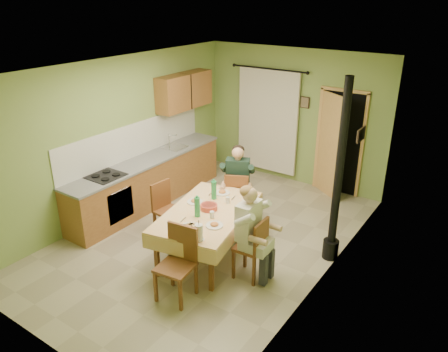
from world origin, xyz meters
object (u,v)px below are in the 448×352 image
Objects in this scene: dining_table at (208,233)px; man_right at (251,223)px; chair_near at (177,278)px; chair_left at (169,221)px; man_far at (238,176)px; chair_right at (250,259)px; stove_flue at (336,198)px; chair_far at (237,207)px.

dining_table is 1.49× the size of man_right.
chair_near is 1.05× the size of chair_left.
chair_near is at bearing -86.96° from dining_table.
chair_near is 2.34m from man_far.
chair_left is 0.69× the size of man_right.
man_right reaches higher than chair_left.
chair_right is (0.57, 0.95, -0.00)m from chair_near.
chair_right is 0.68× the size of man_far.
chair_near is at bearing 50.98° from chair_left.
stove_flue is (0.78, 1.12, 0.15)m from man_right.
man_right is at bearing -20.31° from dining_table.
dining_table is 0.98m from man_right.
chair_near is at bearing -104.49° from chair_far.
chair_left is 0.69× the size of man_far.
dining_table is 2.19× the size of chair_right.
chair_near is 2.57m from stove_flue.
man_right is at bearing -124.87° from stove_flue.
chair_near is (0.28, -1.08, -0.09)m from dining_table.
chair_far is at bearing -85.04° from chair_near.
man_right is (0.84, -0.13, 0.50)m from dining_table.
chair_near is 0.73× the size of man_right.
man_right is at bearing -77.32° from man_far.
man_right is at bearing 89.93° from chair_left.
chair_right is at bearing -76.86° from chair_far.
man_far reaches higher than chair_far.
chair_left is 0.34× the size of stove_flue.
chair_far reaches higher than chair_left.
chair_far is at bearing 37.45° from chair_right.
stove_flue reaches higher than chair_left.
chair_far is 2.25m from chair_near.
dining_table is at bearing 79.09° from chair_right.
man_far is (-0.20, 1.14, 0.50)m from dining_table.
chair_right is 0.68× the size of man_right.
chair_far reaches higher than dining_table.
chair_right is (0.85, -0.13, -0.09)m from dining_table.
chair_right is at bearing -90.00° from man_right.
chair_far reaches higher than chair_right.
chair_far is at bearing 37.09° from man_right.
dining_table is 1.11m from chair_near.
man_far is at bearing 37.35° from chair_right.
dining_table is 1.26m from man_far.
man_far is (0.65, 1.08, 0.59)m from chair_left.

